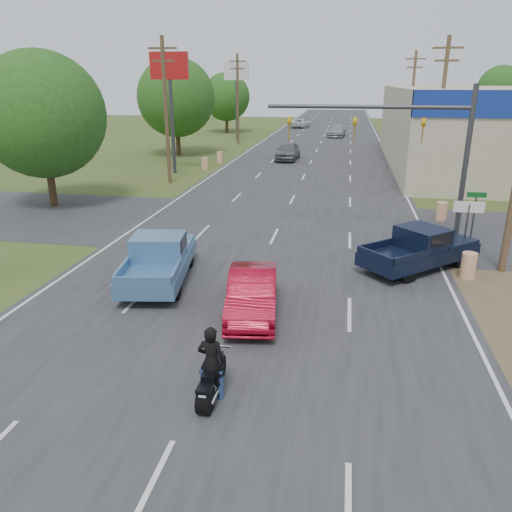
% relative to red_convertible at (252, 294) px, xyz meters
% --- Properties ---
extents(ground, '(200.00, 200.00, 0.00)m').
position_rel_red_convertible_xyz_m(ground, '(-0.52, -7.49, -0.71)').
color(ground, '#405020').
rests_on(ground, ground).
extents(main_road, '(15.00, 180.00, 0.02)m').
position_rel_red_convertible_xyz_m(main_road, '(-0.52, 32.51, -0.70)').
color(main_road, '#2D2D30').
rests_on(main_road, ground).
extents(cross_road, '(120.00, 10.00, 0.02)m').
position_rel_red_convertible_xyz_m(cross_road, '(-0.52, 10.51, -0.70)').
color(cross_road, '#2D2D30').
rests_on(cross_road, ground).
extents(utility_pole_2, '(2.00, 0.28, 10.00)m').
position_rel_red_convertible_xyz_m(utility_pole_2, '(8.98, 23.51, 4.61)').
color(utility_pole_2, '#4C3823').
rests_on(utility_pole_2, ground).
extents(utility_pole_3, '(2.00, 0.28, 10.00)m').
position_rel_red_convertible_xyz_m(utility_pole_3, '(8.98, 41.51, 4.61)').
color(utility_pole_3, '#4C3823').
rests_on(utility_pole_3, ground).
extents(utility_pole_5, '(2.00, 0.28, 10.00)m').
position_rel_red_convertible_xyz_m(utility_pole_5, '(-10.02, 20.51, 4.61)').
color(utility_pole_5, '#4C3823').
rests_on(utility_pole_5, ground).
extents(utility_pole_6, '(2.00, 0.28, 10.00)m').
position_rel_red_convertible_xyz_m(utility_pole_6, '(-10.02, 44.51, 4.61)').
color(utility_pole_6, '#4C3823').
rests_on(utility_pole_6, ground).
extents(tree_0, '(7.14, 7.14, 8.84)m').
position_rel_red_convertible_xyz_m(tree_0, '(-14.52, 12.51, 4.55)').
color(tree_0, '#422D19').
rests_on(tree_0, ground).
extents(tree_1, '(7.56, 7.56, 9.36)m').
position_rel_red_convertible_xyz_m(tree_1, '(-14.02, 34.51, 4.86)').
color(tree_1, '#422D19').
rests_on(tree_1, ground).
extents(tree_2, '(6.72, 6.72, 8.32)m').
position_rel_red_convertible_xyz_m(tree_2, '(-14.72, 58.51, 4.24)').
color(tree_2, '#422D19').
rests_on(tree_2, ground).
extents(tree_4, '(9.24, 9.24, 11.44)m').
position_rel_red_convertible_xyz_m(tree_4, '(-55.52, 67.51, 6.10)').
color(tree_4, '#422D19').
rests_on(tree_4, ground).
extents(tree_5, '(7.98, 7.98, 9.88)m').
position_rel_red_convertible_xyz_m(tree_5, '(29.48, 87.51, 5.17)').
color(tree_5, '#422D19').
rests_on(tree_5, ground).
extents(tree_6, '(8.82, 8.82, 10.92)m').
position_rel_red_convertible_xyz_m(tree_6, '(-30.52, 87.51, 5.79)').
color(tree_6, '#422D19').
rests_on(tree_6, ground).
extents(barrel_0, '(0.56, 0.56, 1.00)m').
position_rel_red_convertible_xyz_m(barrel_0, '(7.48, 4.51, -0.21)').
color(barrel_0, orange).
rests_on(barrel_0, ground).
extents(barrel_1, '(0.56, 0.56, 1.00)m').
position_rel_red_convertible_xyz_m(barrel_1, '(7.88, 13.01, -0.21)').
color(barrel_1, orange).
rests_on(barrel_1, ground).
extents(barrel_2, '(0.56, 0.56, 1.00)m').
position_rel_red_convertible_xyz_m(barrel_2, '(-9.02, 26.51, -0.21)').
color(barrel_2, orange).
rests_on(barrel_2, ground).
extents(barrel_3, '(0.56, 0.56, 1.00)m').
position_rel_red_convertible_xyz_m(barrel_3, '(-8.72, 30.51, -0.21)').
color(barrel_3, orange).
rests_on(barrel_3, ground).
extents(pole_sign_left_near, '(3.00, 0.35, 9.20)m').
position_rel_red_convertible_xyz_m(pole_sign_left_near, '(-11.02, 24.51, 6.46)').
color(pole_sign_left_near, '#3F3F44').
rests_on(pole_sign_left_near, ground).
extents(pole_sign_left_far, '(3.00, 0.35, 9.20)m').
position_rel_red_convertible_xyz_m(pole_sign_left_far, '(-11.02, 48.51, 6.46)').
color(pole_sign_left_far, '#3F3F44').
rests_on(pole_sign_left_far, ground).
extents(lane_sign, '(1.20, 0.08, 2.52)m').
position_rel_red_convertible_xyz_m(lane_sign, '(7.68, 6.51, 1.19)').
color(lane_sign, '#3F3F44').
rests_on(lane_sign, ground).
extents(street_name_sign, '(0.80, 0.08, 2.61)m').
position_rel_red_convertible_xyz_m(street_name_sign, '(8.28, 8.01, 0.90)').
color(street_name_sign, '#3F3F44').
rests_on(street_name_sign, ground).
extents(signal_mast, '(9.12, 0.40, 7.00)m').
position_rel_red_convertible_xyz_m(signal_mast, '(5.30, 9.51, 4.09)').
color(signal_mast, '#3F3F44').
rests_on(signal_mast, ground).
extents(red_convertible, '(2.06, 4.47, 1.42)m').
position_rel_red_convertible_xyz_m(red_convertible, '(0.00, 0.00, 0.00)').
color(red_convertible, maroon).
rests_on(red_convertible, ground).
extents(motorcycle, '(0.62, 2.03, 1.03)m').
position_rel_red_convertible_xyz_m(motorcycle, '(-0.11, -4.65, -0.25)').
color(motorcycle, black).
rests_on(motorcycle, ground).
extents(rider, '(0.65, 0.43, 1.77)m').
position_rel_red_convertible_xyz_m(rider, '(-0.11, -4.60, 0.17)').
color(rider, black).
rests_on(rider, ground).
extents(blue_pickup, '(2.85, 5.56, 1.76)m').
position_rel_red_convertible_xyz_m(blue_pickup, '(-3.95, 2.26, 0.18)').
color(blue_pickup, black).
rests_on(blue_pickup, ground).
extents(navy_pickup, '(5.05, 4.85, 1.68)m').
position_rel_red_convertible_xyz_m(navy_pickup, '(5.85, 5.35, 0.14)').
color(navy_pickup, black).
rests_on(navy_pickup, ground).
extents(distant_car_grey, '(2.14, 4.94, 1.66)m').
position_rel_red_convertible_xyz_m(distant_car_grey, '(-2.79, 33.18, 0.12)').
color(distant_car_grey, slate).
rests_on(distant_car_grey, ground).
extents(distant_car_silver, '(2.58, 5.55, 1.57)m').
position_rel_red_convertible_xyz_m(distant_car_silver, '(1.19, 55.34, 0.07)').
color(distant_car_silver, '#A0A0A4').
rests_on(distant_car_silver, ground).
extents(distant_car_white, '(2.92, 5.23, 1.38)m').
position_rel_red_convertible_xyz_m(distant_car_white, '(-4.85, 68.30, -0.02)').
color(distant_car_white, silver).
rests_on(distant_car_white, ground).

